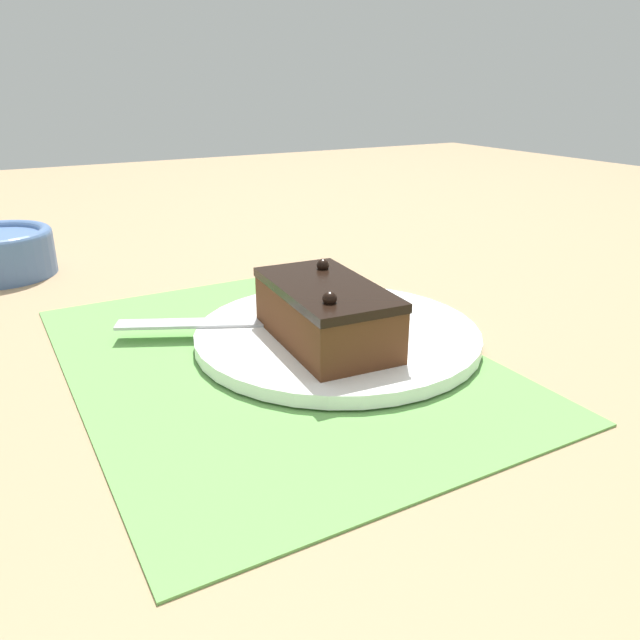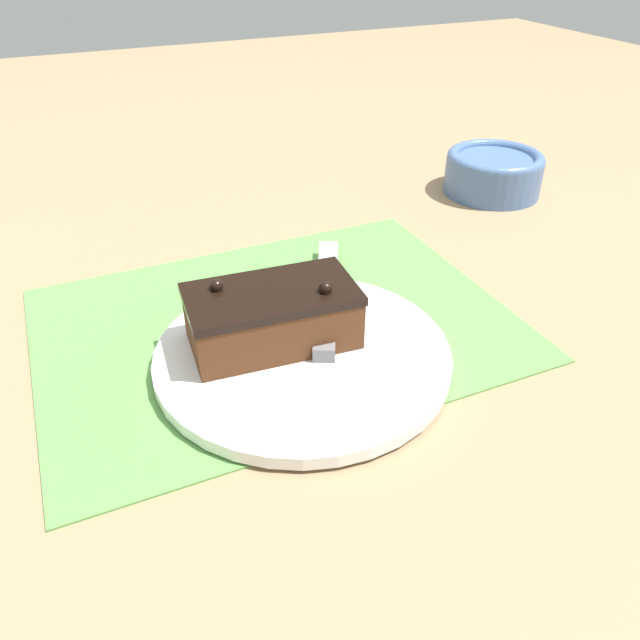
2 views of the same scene
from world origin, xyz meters
TOP-DOWN VIEW (x-y plane):
  - ground_plane at (0.00, 0.00)m, footprint 3.00×3.00m
  - placemat_woven at (0.00, 0.00)m, footprint 0.46×0.34m
  - cake_plate at (0.00, 0.07)m, footprint 0.27×0.27m
  - chocolate_cake at (0.02, 0.04)m, footprint 0.16×0.09m
  - serving_knife at (-0.04, 0.03)m, footprint 0.12×0.22m
  - small_bowl at (-0.41, -0.19)m, footprint 0.14×0.14m

SIDE VIEW (x-z plane):
  - ground_plane at x=0.00m, z-range 0.00..0.00m
  - placemat_woven at x=0.00m, z-range 0.00..0.00m
  - cake_plate at x=0.00m, z-range 0.00..0.02m
  - serving_knife at x=-0.04m, z-range 0.01..0.03m
  - small_bowl at x=-0.41m, z-range 0.00..0.06m
  - chocolate_cake at x=0.02m, z-range 0.01..0.08m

